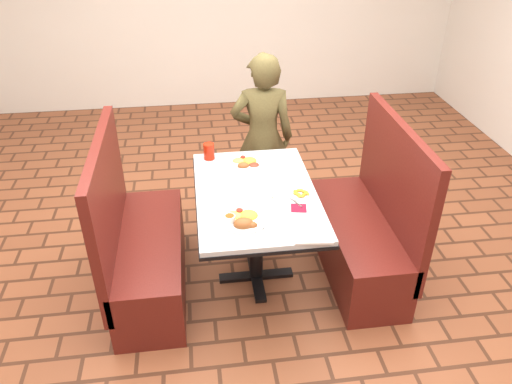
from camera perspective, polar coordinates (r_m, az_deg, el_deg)
The scene contains 15 objects.
room at distance 2.89m, azimuth -0.00°, elevation 19.94°, with size 7.00×7.04×2.82m.
dining_table at distance 3.39m, azimuth -0.00°, elevation -1.38°, with size 0.81×1.21×0.75m.
booth_bench_left at distance 3.58m, azimuth -12.86°, elevation -6.64°, with size 0.47×1.20×1.17m.
booth_bench_right at distance 3.74m, azimuth 12.24°, elevation -4.60°, with size 0.47×1.20×1.17m.
diner_person at distance 4.14m, azimuth 0.74°, elevation 6.18°, with size 0.52×0.34×1.43m, color brown.
near_dinner_plate at distance 3.03m, azimuth -1.46°, elevation -2.97°, with size 0.28×0.28×0.09m.
far_dinner_plate at distance 3.65m, azimuth -1.11°, elevation 3.46°, with size 0.25×0.25×0.07m.
plantain_plate at distance 3.31m, azimuth 5.15°, elevation -0.23°, with size 0.16×0.16×0.02m.
maroon_napkin at distance 3.18m, azimuth 4.90°, elevation -1.84°, with size 0.10×0.10×0.00m, color maroon.
spoon_utensil at distance 3.23m, azimuth 4.56°, elevation -1.18°, with size 0.01×0.13×0.00m, color silver.
red_tumbler at distance 3.73m, azimuth -5.40°, elevation 4.65°, with size 0.08×0.08×0.12m, color #B91E0C.
paper_napkin at distance 2.95m, azimuth 6.49°, elevation -4.92°, with size 0.22×0.17×0.01m, color white.
knife_utensil at distance 3.04m, azimuth 0.05°, elevation -3.33°, with size 0.01×0.18×0.00m, color silver.
fork_utensil at distance 2.99m, azimuth -0.26°, elevation -4.01°, with size 0.01×0.14×0.00m, color silver.
lettuce_shreds at distance 3.39m, azimuth 0.53°, elevation 0.59°, with size 0.28×0.32×0.00m, color #7AAD45, non-canonical shape.
Camera 1 is at (-0.38, -2.80, 2.51)m, focal length 35.00 mm.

